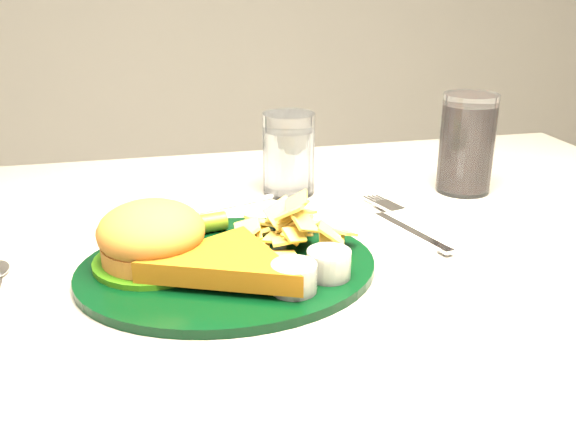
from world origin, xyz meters
name	(u,v)px	position (x,y,z in m)	size (l,w,h in m)	color
dinner_plate	(227,241)	(-0.06, -0.05, 0.78)	(0.31, 0.26, 0.07)	black
water_glass	(289,154)	(0.05, 0.18, 0.81)	(0.07, 0.07, 0.11)	white
cola_glass	(467,144)	(0.29, 0.13, 0.82)	(0.07, 0.07, 0.14)	black
fork_napkin	(408,229)	(0.16, 0.00, 0.76)	(0.13, 0.17, 0.01)	silver
wrapped_straw	(210,209)	(-0.06, 0.13, 0.75)	(0.19, 0.07, 0.01)	white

